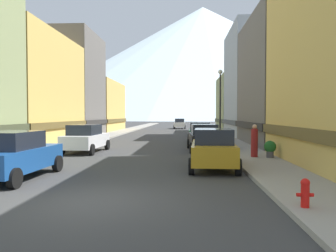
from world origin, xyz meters
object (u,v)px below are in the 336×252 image
(car_right_1, at_px, (204,137))
(car_left_0, at_px, (14,155))
(potted_plant_0, at_px, (270,148))
(car_left_1, at_px, (86,138))
(fire_hydrant_near, at_px, (305,192))
(pedestrian_0, at_px, (254,142))
(car_right_0, at_px, (213,149))
(streetlamp_right, at_px, (220,95))
(car_right_2, at_px, (200,132))
(car_driving_0, at_px, (180,124))

(car_right_1, bearing_deg, car_left_0, -126.91)
(car_left_0, bearing_deg, potted_plant_0, 27.23)
(car_left_1, xyz_separation_m, car_right_1, (7.61, 1.26, 0.00))
(fire_hydrant_near, distance_m, pedestrian_0, 9.77)
(car_right_0, bearing_deg, pedestrian_0, 51.89)
(car_left_1, bearing_deg, car_right_1, 9.44)
(fire_hydrant_near, xyz_separation_m, streetlamp_right, (-0.10, 18.53, 3.46))
(car_right_2, bearing_deg, fire_hydrant_near, -85.34)
(car_right_2, height_order, potted_plant_0, car_right_2)
(car_right_0, bearing_deg, car_right_1, 89.96)
(streetlamp_right, bearing_deg, car_right_0, -97.41)
(car_left_0, xyz_separation_m, potted_plant_0, (10.80, 5.56, -0.24))
(potted_plant_0, height_order, streetlamp_right, streetlamp_right)
(car_left_0, xyz_separation_m, pedestrian_0, (10.05, 5.87, 0.06))
(car_right_2, height_order, fire_hydrant_near, car_right_2)
(pedestrian_0, bearing_deg, car_right_2, 103.09)
(car_driving_0, relative_size, streetlamp_right, 0.75)
(potted_plant_0, bearing_deg, car_right_1, 125.00)
(car_right_2, distance_m, pedestrian_0, 10.82)
(fire_hydrant_near, height_order, streetlamp_right, streetlamp_right)
(car_driving_0, distance_m, fire_hydrant_near, 50.24)
(car_left_0, distance_m, streetlamp_right, 17.57)
(car_driving_0, xyz_separation_m, pedestrian_0, (4.65, -40.36, 0.06))
(car_driving_0, height_order, potted_plant_0, car_driving_0)
(car_left_0, bearing_deg, car_right_1, 53.09)
(car_left_0, relative_size, car_right_0, 1.00)
(car_driving_0, height_order, pedestrian_0, pedestrian_0)
(car_left_1, relative_size, fire_hydrant_near, 6.36)
(streetlamp_right, bearing_deg, potted_plant_0, -79.74)
(car_left_0, xyz_separation_m, car_right_0, (7.60, 2.74, 0.00))
(car_left_1, xyz_separation_m, potted_plant_0, (10.80, -3.30, -0.24))
(pedestrian_0, bearing_deg, car_right_0, -128.11)
(car_left_1, xyz_separation_m, car_driving_0, (5.40, 37.37, 0.00))
(fire_hydrant_near, bearing_deg, car_right_0, 104.07)
(car_right_1, xyz_separation_m, car_right_2, (-0.00, 6.28, 0.00))
(car_right_2, relative_size, pedestrian_0, 2.54)
(car_left_0, distance_m, car_right_2, 18.08)
(fire_hydrant_near, bearing_deg, car_right_2, 94.66)
(car_driving_0, xyz_separation_m, streetlamp_right, (3.75, -31.56, 3.09))
(car_left_0, height_order, car_right_0, same)
(car_left_1, bearing_deg, car_driving_0, 81.77)
(car_left_1, relative_size, car_right_2, 1.01)
(car_driving_0, bearing_deg, car_right_0, -87.11)
(car_right_1, distance_m, pedestrian_0, 4.91)
(car_right_0, height_order, streetlamp_right, streetlamp_right)
(car_right_0, bearing_deg, car_driving_0, 92.89)
(fire_hydrant_near, height_order, potted_plant_0, potted_plant_0)
(pedestrian_0, bearing_deg, potted_plant_0, -22.31)
(car_right_0, relative_size, streetlamp_right, 0.76)
(car_left_0, distance_m, potted_plant_0, 12.15)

